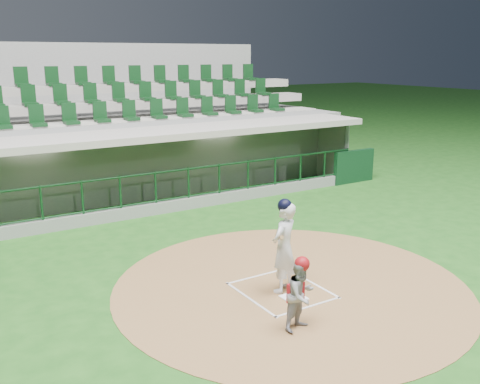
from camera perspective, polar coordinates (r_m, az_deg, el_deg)
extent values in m
plane|color=#1B4F16|center=(11.10, 3.53, -9.95)|extent=(120.00, 120.00, 0.00)
cylinder|color=brown|center=(11.12, 5.42, -9.92)|extent=(7.20, 7.20, 0.01)
cube|color=white|center=(10.59, 5.77, -11.14)|extent=(0.43, 0.43, 0.02)
cube|color=silver|center=(10.49, 1.09, -11.35)|extent=(0.05, 1.80, 0.01)
cube|color=white|center=(11.30, 7.58, -9.51)|extent=(0.05, 1.80, 0.01)
cube|color=white|center=(11.51, 1.93, -8.92)|extent=(1.55, 0.05, 0.01)
cube|color=silver|center=(10.27, 7.33, -12.05)|extent=(1.55, 0.05, 0.01)
cube|color=slate|center=(17.55, -10.80, -2.81)|extent=(15.00, 3.00, 0.10)
cube|color=slate|center=(18.67, -12.80, 2.56)|extent=(15.00, 0.20, 2.70)
cube|color=#BAB2A5|center=(18.51, -12.72, 3.25)|extent=(13.50, 0.04, 0.90)
cube|color=slate|center=(20.99, 8.47, 4.05)|extent=(0.20, 3.00, 2.70)
cube|color=#A29B92|center=(16.71, -10.95, 6.34)|extent=(15.40, 3.50, 0.20)
cube|color=gray|center=(15.97, -8.89, -1.84)|extent=(15.00, 0.15, 0.40)
cube|color=black|center=(15.61, -9.12, 3.72)|extent=(15.00, 0.01, 0.95)
cube|color=brown|center=(18.42, -12.03, -1.16)|extent=(12.75, 0.40, 0.45)
cube|color=white|center=(16.16, -21.24, 4.89)|extent=(1.30, 0.35, 0.04)
cube|color=white|center=(18.22, -2.34, 6.83)|extent=(1.30, 0.35, 0.04)
cube|color=black|center=(20.07, 12.04, 2.69)|extent=(1.80, 0.18, 1.20)
imported|color=#B51B13|center=(17.22, -18.98, -0.27)|extent=(1.19, 0.76, 1.88)
imported|color=#AA1C12|center=(18.70, -8.58, 1.02)|extent=(0.79, 0.53, 1.58)
imported|color=#AE1812|center=(19.95, 1.28, 1.98)|extent=(1.51, 0.82, 1.55)
cube|color=gray|center=(20.16, -14.41, 4.19)|extent=(17.00, 6.50, 2.50)
cube|color=#A7A397|center=(18.58, -13.20, 7.02)|extent=(16.60, 0.95, 0.30)
cube|color=gray|center=(19.41, -14.22, 8.90)|extent=(16.60, 0.95, 0.30)
cube|color=gray|center=(20.28, -15.16, 10.62)|extent=(16.60, 0.95, 0.30)
cube|color=gray|center=(23.17, -17.19, 8.72)|extent=(17.00, 0.25, 5.05)
imported|color=silver|center=(10.54, 4.70, -5.92)|extent=(0.78, 0.67, 1.82)
sphere|color=black|center=(10.27, 4.80, -1.47)|extent=(0.28, 0.28, 0.28)
cylinder|color=#A97F4D|center=(10.10, 4.44, -4.86)|extent=(0.58, 0.79, 0.39)
imported|color=#939399|center=(9.27, 6.54, -10.88)|extent=(0.69, 0.59, 1.23)
sphere|color=maroon|center=(9.05, 6.64, -7.63)|extent=(0.26, 0.26, 0.26)
cube|color=#A3111B|center=(9.38, 5.96, -10.61)|extent=(0.32, 0.10, 0.35)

